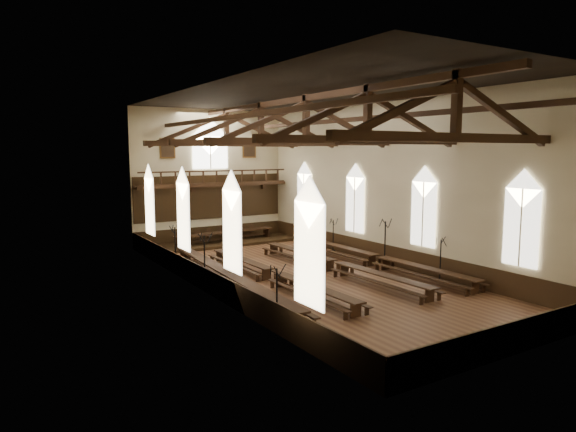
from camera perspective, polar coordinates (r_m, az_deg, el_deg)
name	(u,v)px	position (r m, az deg, el deg)	size (l,w,h in m)	color
ground	(305,276)	(28.70, 1.95, -6.70)	(26.00, 26.00, 0.00)	brown
room_walls	(306,159)	(27.86, 2.01, 6.31)	(26.00, 26.00, 26.00)	beige
wainscot_band	(306,266)	(28.56, 1.96, -5.53)	(12.00, 26.00, 1.20)	#331E0F
side_windows	(306,209)	(28.04, 1.99, 0.74)	(11.85, 19.80, 4.50)	white
end_window	(210,147)	(39.23, -8.64, 7.61)	(2.80, 0.12, 3.80)	white
minstrels_gallery	(212,191)	(39.13, -8.41, 2.75)	(11.80, 1.24, 3.70)	#341C10
portraits	(210,148)	(39.23, -8.64, 7.43)	(7.75, 0.09, 1.45)	brown
roof_trusses	(306,126)	(27.89, 2.03, 9.92)	(11.70, 25.70, 2.80)	#341C10
refectory_row_a	(228,276)	(26.38, -6.64, -6.66)	(2.07, 15.06, 0.81)	#341C10
refectory_row_b	(274,274)	(27.07, -1.55, -6.45)	(1.47, 13.85, 0.69)	#341C10
refectory_row_c	(337,264)	(29.31, 5.44, -5.37)	(1.66, 14.19, 0.72)	#341C10
refectory_row_d	(379,259)	(31.10, 10.03, -4.70)	(1.58, 14.31, 0.74)	#341C10
dais	(225,243)	(38.63, -7.01, -2.97)	(11.40, 3.03, 0.20)	#331E0F
high_table	(225,233)	(38.51, -7.02, -1.89)	(8.10, 1.57, 0.75)	#341C10
high_chairs	(221,233)	(39.23, -7.50, -1.91)	(5.86, 0.47, 0.94)	#341C10
candelabrum_left_near	(277,308)	(20.55, -1.25, -10.17)	(0.67, 0.77, 2.49)	black
candelabrum_left_mid	(205,270)	(26.83, -9.23, -5.92)	(0.83, 0.81, 2.78)	black
candelabrum_left_far	(175,256)	(30.85, -12.40, -4.35)	(0.80, 0.75, 2.65)	black
candelabrum_right_near	(440,268)	(28.71, 16.55, -5.52)	(0.71, 0.68, 2.37)	black
candelabrum_right_mid	(385,251)	(31.63, 10.70, -3.89)	(0.85, 0.86, 2.88)	black
candelabrum_right_far	(333,241)	(35.59, 5.03, -2.84)	(0.70, 0.66, 2.31)	black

